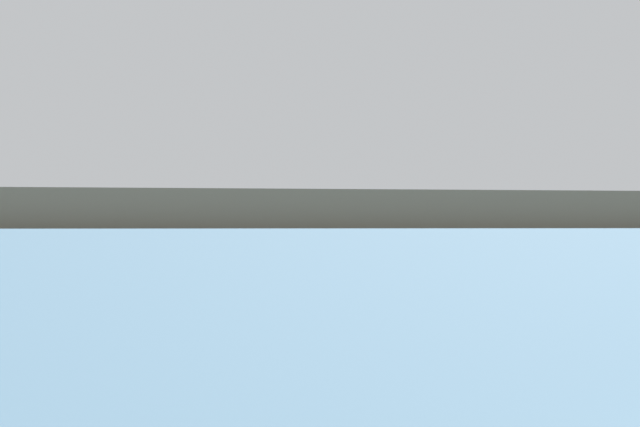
# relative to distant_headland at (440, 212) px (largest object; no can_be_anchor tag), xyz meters

# --- Properties ---
(distant_headland) EXTENTS (1366.46, 613.69, 24.22)m
(distant_headland) POSITION_rel_distant_headland_xyz_m (0.00, 0.00, 0.00)
(distant_headland) COLOR #756B56
(distant_headland) RESTS_ON ground_plane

